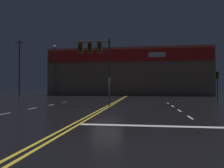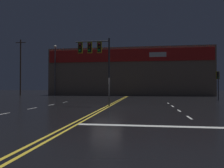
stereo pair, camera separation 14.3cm
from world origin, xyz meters
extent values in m
plane|color=black|center=(0.00, 0.00, 0.00)|extent=(200.00, 200.00, 0.00)
cube|color=gold|center=(-0.15, 0.00, 0.00)|extent=(0.12, 60.00, 0.01)
cube|color=gold|center=(0.15, 0.00, 0.00)|extent=(0.12, 60.00, 0.01)
cube|color=silver|center=(-5.63, -5.40, 0.00)|extent=(0.12, 1.40, 0.01)
cube|color=silver|center=(-5.63, -1.80, 0.00)|extent=(0.12, 1.40, 0.01)
cube|color=silver|center=(-5.63, 1.80, 0.00)|extent=(0.12, 1.40, 0.01)
cube|color=silver|center=(-5.63, 5.40, 0.00)|extent=(0.12, 1.40, 0.01)
cube|color=silver|center=(5.63, -5.40, 0.00)|extent=(0.12, 1.40, 0.01)
cube|color=silver|center=(5.63, -1.80, 0.00)|extent=(0.12, 1.40, 0.01)
cube|color=silver|center=(5.63, 1.80, 0.00)|extent=(0.12, 1.40, 0.01)
cube|color=silver|center=(5.63, 5.40, 0.00)|extent=(0.12, 1.40, 0.01)
cube|color=silver|center=(5.63, -8.38, 0.00)|extent=(10.81, 0.40, 0.01)
cylinder|color=#38383D|center=(0.12, 0.85, 3.00)|extent=(0.14, 0.14, 6.00)
cylinder|color=#38383D|center=(-1.41, 0.85, 5.75)|extent=(3.05, 0.10, 0.10)
cube|color=black|center=(-0.76, 0.85, 5.21)|extent=(0.28, 0.24, 0.84)
cube|color=gold|center=(-0.76, 0.85, 5.21)|extent=(0.42, 0.08, 0.99)
sphere|color=#500705|center=(-0.76, 0.69, 5.46)|extent=(0.17, 0.17, 0.17)
sphere|color=#543707|center=(-0.76, 0.69, 5.21)|extent=(0.17, 0.17, 0.17)
sphere|color=green|center=(-0.76, 0.69, 4.96)|extent=(0.17, 0.17, 0.17)
cube|color=black|center=(-1.63, 0.85, 5.21)|extent=(0.28, 0.24, 0.84)
cube|color=gold|center=(-1.63, 0.85, 5.21)|extent=(0.42, 0.08, 0.99)
sphere|color=#500705|center=(-1.63, 0.69, 5.46)|extent=(0.17, 0.17, 0.17)
sphere|color=#543707|center=(-1.63, 0.69, 5.21)|extent=(0.17, 0.17, 0.17)
sphere|color=green|center=(-1.63, 0.69, 4.96)|extent=(0.17, 0.17, 0.17)
cube|color=black|center=(-2.50, 0.85, 5.21)|extent=(0.28, 0.24, 0.84)
cube|color=gold|center=(-2.50, 0.85, 5.21)|extent=(0.42, 0.08, 0.99)
sphere|color=#500705|center=(-2.50, 0.69, 5.46)|extent=(0.17, 0.17, 0.17)
sphere|color=#543707|center=(-2.50, 0.69, 5.21)|extent=(0.17, 0.17, 0.17)
sphere|color=green|center=(-2.50, 0.69, 4.96)|extent=(0.17, 0.17, 0.17)
cylinder|color=#38383D|center=(12.51, 11.46, 1.84)|extent=(0.13, 0.13, 3.69)
cube|color=black|center=(12.51, 11.64, 3.22)|extent=(0.28, 0.24, 0.84)
cube|color=gold|center=(12.51, 11.64, 3.22)|extent=(0.42, 0.08, 0.99)
sphere|color=#500705|center=(12.51, 11.48, 3.47)|extent=(0.17, 0.17, 0.17)
sphere|color=#543707|center=(12.51, 11.48, 3.22)|extent=(0.17, 0.17, 0.17)
sphere|color=green|center=(12.51, 11.48, 2.96)|extent=(0.17, 0.17, 0.17)
cylinder|color=#59595E|center=(-14.72, 23.94, 4.87)|extent=(0.20, 0.20, 9.74)
sphere|color=silver|center=(-14.72, 23.94, 9.90)|extent=(0.56, 0.56, 0.56)
cube|color=#7A6651|center=(0.00, 29.41, 4.79)|extent=(32.74, 10.00, 9.58)
cube|color=red|center=(0.00, 24.31, 7.90)|extent=(32.08, 0.20, 2.39)
cube|color=white|center=(5.73, 24.26, 7.90)|extent=(3.20, 0.16, 0.90)
cylinder|color=#4C3828|center=(-22.08, 23.63, 5.75)|extent=(0.26, 0.26, 11.49)
cube|color=#4C3828|center=(-22.08, 23.63, 10.89)|extent=(2.20, 0.12, 0.12)
camera|label=1|loc=(3.02, -18.02, 1.69)|focal=35.00mm
camera|label=2|loc=(3.16, -18.00, 1.69)|focal=35.00mm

